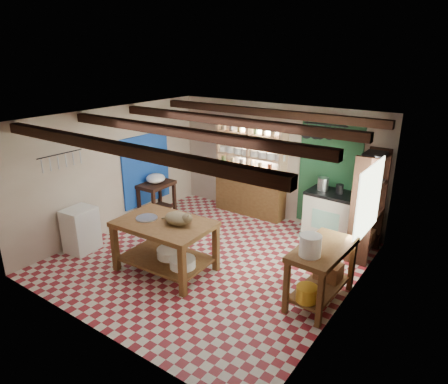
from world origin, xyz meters
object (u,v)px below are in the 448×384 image
Objects in this scene: right_counter at (321,274)px; work_table at (165,246)px; cat at (177,218)px; prep_table at (157,200)px; stove at (332,215)px; white_cabinet at (81,230)px.

work_table is at bearing -162.56° from right_counter.
cat reaches higher than work_table.
work_table is 2.45m from prep_table.
work_table is 3.45m from stove.
prep_table is 2.04m from white_cabinet.
cat is (2.06, -1.59, 0.61)m from prep_table.
prep_table is (-1.82, 1.65, -0.05)m from work_table.
stove is 2.20× the size of cat.
white_cabinet is 1.85× the size of cat.
right_counter is (4.38, -0.97, 0.05)m from prep_table.
white_cabinet is at bearing -163.74° from right_counter.
right_counter is at bearing 2.20° from cat.
work_table is 1.88m from white_cabinet.
stove is at bearing 36.64° from white_cabinet.
white_cabinet is 2.21m from cat.
cat reaches higher than right_counter.
prep_table is 4.49m from right_counter.
work_table is at bearing -44.75° from prep_table.
work_table is 1.97× the size of prep_table.
cat is at bearing -118.04° from stove.
stove is 1.24× the size of prep_table.
stove reaches higher than prep_table.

